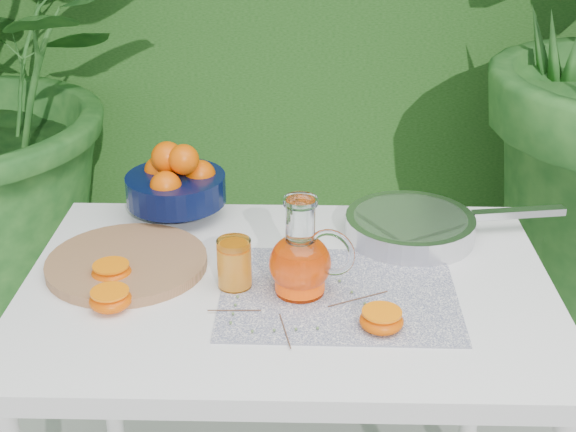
{
  "coord_description": "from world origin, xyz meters",
  "views": [
    {
      "loc": [
        -0.05,
        -1.22,
        1.52
      ],
      "look_at": [
        -0.08,
        0.11,
        0.88
      ],
      "focal_mm": 50.0,
      "sensor_mm": 36.0,
      "label": 1
    }
  ],
  "objects_px": {
    "fruit_bowl": "(176,182)",
    "saute_pan": "(412,226)",
    "white_table": "(288,319)",
    "cutting_board": "(127,263)",
    "juice_pitcher": "(301,261)"
  },
  "relations": [
    {
      "from": "white_table",
      "to": "cutting_board",
      "type": "bearing_deg",
      "value": 170.74
    },
    {
      "from": "juice_pitcher",
      "to": "saute_pan",
      "type": "xyz_separation_m",
      "value": [
        0.23,
        0.23,
        -0.04
      ]
    },
    {
      "from": "fruit_bowl",
      "to": "saute_pan",
      "type": "relative_size",
      "value": 0.54
    },
    {
      "from": "cutting_board",
      "to": "juice_pitcher",
      "type": "xyz_separation_m",
      "value": [
        0.34,
        -0.09,
        0.06
      ]
    },
    {
      "from": "white_table",
      "to": "cutting_board",
      "type": "relative_size",
      "value": 3.2
    },
    {
      "from": "fruit_bowl",
      "to": "saute_pan",
      "type": "xyz_separation_m",
      "value": [
        0.5,
        -0.1,
        -0.05
      ]
    },
    {
      "from": "fruit_bowl",
      "to": "juice_pitcher",
      "type": "xyz_separation_m",
      "value": [
        0.28,
        -0.33,
        -0.01
      ]
    },
    {
      "from": "fruit_bowl",
      "to": "saute_pan",
      "type": "bearing_deg",
      "value": -10.99
    },
    {
      "from": "white_table",
      "to": "fruit_bowl",
      "type": "distance_m",
      "value": 0.42
    },
    {
      "from": "saute_pan",
      "to": "cutting_board",
      "type": "bearing_deg",
      "value": -165.97
    },
    {
      "from": "white_table",
      "to": "fruit_bowl",
      "type": "relative_size",
      "value": 3.8
    },
    {
      "from": "white_table",
      "to": "juice_pitcher",
      "type": "relative_size",
      "value": 5.32
    },
    {
      "from": "fruit_bowl",
      "to": "juice_pitcher",
      "type": "relative_size",
      "value": 1.4
    },
    {
      "from": "juice_pitcher",
      "to": "saute_pan",
      "type": "height_order",
      "value": "juice_pitcher"
    },
    {
      "from": "saute_pan",
      "to": "white_table",
      "type": "bearing_deg",
      "value": -142.72
    }
  ]
}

